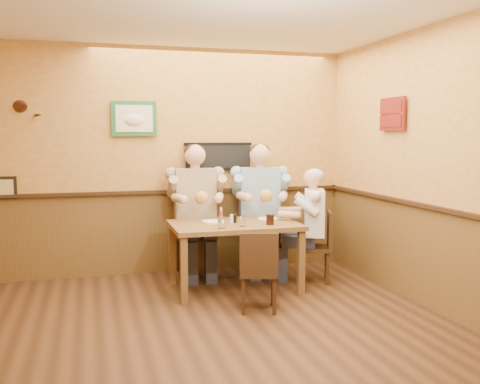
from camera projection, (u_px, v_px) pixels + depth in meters
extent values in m
plane|color=#331D0F|center=(189.00, 347.00, 4.35)|extent=(5.00, 5.00, 0.00)
cube|color=gold|center=(151.00, 161.00, 6.60)|extent=(5.00, 0.02, 2.80)
cube|color=gold|center=(320.00, 229.00, 1.82)|extent=(5.00, 0.02, 2.80)
cube|color=gold|center=(457.00, 170.00, 4.89)|extent=(0.02, 5.00, 2.80)
cube|color=brown|center=(153.00, 233.00, 6.67)|extent=(5.00, 0.02, 1.00)
cube|color=brown|center=(451.00, 267.00, 4.98)|extent=(0.02, 5.00, 1.00)
cube|color=black|center=(218.00, 157.00, 6.78)|extent=(0.88, 0.03, 0.34)
cube|color=#1F5C2B|center=(134.00, 119.00, 6.45)|extent=(0.54, 0.03, 0.42)
cube|color=black|center=(3.00, 188.00, 6.13)|extent=(0.30, 0.03, 0.26)
cube|color=maroon|center=(392.00, 114.00, 5.82)|extent=(0.03, 0.48, 0.36)
cube|color=brown|center=(234.00, 225.00, 5.93)|extent=(1.40, 0.90, 0.05)
cube|color=brown|center=(184.00, 271.00, 5.42)|extent=(0.07, 0.07, 0.70)
cube|color=brown|center=(301.00, 263.00, 5.77)|extent=(0.07, 0.07, 0.70)
cube|color=brown|center=(172.00, 254.00, 6.17)|extent=(0.07, 0.07, 0.70)
cube|color=brown|center=(277.00, 248.00, 6.52)|extent=(0.07, 0.07, 0.70)
cylinder|color=white|center=(221.00, 223.00, 5.59)|extent=(0.10, 0.10, 0.12)
cylinder|color=white|center=(243.00, 221.00, 5.72)|extent=(0.09, 0.09, 0.11)
cylinder|color=black|center=(270.00, 219.00, 5.81)|extent=(0.09, 0.09, 0.11)
cylinder|color=#C23914|center=(221.00, 216.00, 5.89)|extent=(0.05, 0.05, 0.16)
cylinder|color=silver|center=(232.00, 219.00, 5.94)|extent=(0.04, 0.04, 0.09)
cylinder|color=black|center=(235.00, 219.00, 5.94)|extent=(0.05, 0.05, 0.09)
cylinder|color=white|center=(214.00, 222.00, 5.97)|extent=(0.34, 0.34, 0.02)
cylinder|color=white|center=(268.00, 219.00, 6.19)|extent=(0.28, 0.28, 0.02)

